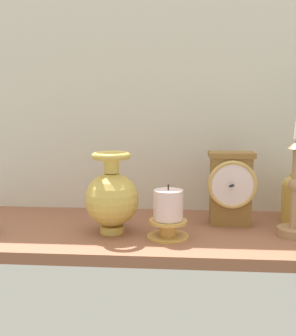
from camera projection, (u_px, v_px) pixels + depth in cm
name	position (u px, v px, depth cm)	size (l,w,h in cm)	color
ground_plane	(150.00, 233.00, 90.44)	(100.00, 36.00, 2.40)	brown
back_wall	(155.00, 89.00, 103.86)	(120.00, 2.00, 65.00)	silver
mantel_clock	(231.00, 187.00, 91.83)	(11.24, 8.98, 17.28)	olive
brass_vase_bulbous	(112.00, 197.00, 85.65)	(11.84, 11.84, 17.95)	gold
pillar_candle_front	(168.00, 214.00, 82.84)	(9.00, 9.00, 11.50)	gold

